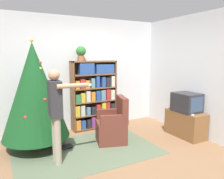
# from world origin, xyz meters

# --- Properties ---
(ground_plane) EXTENTS (14.00, 14.00, 0.00)m
(ground_plane) POSITION_xyz_m (0.00, 0.00, 0.00)
(ground_plane) COLOR #846042
(wall_back) EXTENTS (8.00, 0.10, 2.60)m
(wall_back) POSITION_xyz_m (0.00, 1.86, 1.30)
(wall_back) COLOR silver
(wall_back) RESTS_ON ground_plane
(wall_right) EXTENTS (0.10, 8.00, 2.60)m
(wall_right) POSITION_xyz_m (2.14, 0.00, 1.30)
(wall_right) COLOR silver
(wall_right) RESTS_ON ground_plane
(area_rug) EXTENTS (2.54, 1.62, 0.01)m
(area_rug) POSITION_xyz_m (-0.29, 0.53, 0.00)
(area_rug) COLOR #56664C
(area_rug) RESTS_ON ground_plane
(bookshelf) EXTENTS (1.08, 0.28, 1.61)m
(bookshelf) POSITION_xyz_m (0.35, 1.64, 0.81)
(bookshelf) COLOR brown
(bookshelf) RESTS_ON ground_plane
(tv_stand) EXTENTS (0.42, 0.85, 0.55)m
(tv_stand) POSITION_xyz_m (1.86, 0.23, 0.27)
(tv_stand) COLOR brown
(tv_stand) RESTS_ON ground_plane
(television) EXTENTS (0.43, 0.54, 0.40)m
(television) POSITION_xyz_m (1.86, 0.23, 0.75)
(television) COLOR #28282D
(television) RESTS_ON tv_stand
(game_remote) EXTENTS (0.04, 0.12, 0.02)m
(game_remote) POSITION_xyz_m (1.74, -0.03, 0.56)
(game_remote) COLOR white
(game_remote) RESTS_ON tv_stand
(christmas_tree) EXTENTS (1.22, 1.22, 2.03)m
(christmas_tree) POSITION_xyz_m (-1.07, 1.11, 1.09)
(christmas_tree) COLOR #4C3323
(christmas_tree) RESTS_ON ground_plane
(armchair) EXTENTS (0.71, 0.70, 0.92)m
(armchair) POSITION_xyz_m (0.34, 0.69, 0.32)
(armchair) COLOR brown
(armchair) RESTS_ON ground_plane
(standing_person) EXTENTS (0.62, 0.49, 1.52)m
(standing_person) POSITION_xyz_m (-0.87, 0.37, 0.90)
(standing_person) COLOR #9E937F
(standing_person) RESTS_ON ground_plane
(potted_plant) EXTENTS (0.22, 0.22, 0.33)m
(potted_plant) POSITION_xyz_m (0.04, 1.65, 1.80)
(potted_plant) COLOR #935B38
(potted_plant) RESTS_ON bookshelf
(book_pile_near_tree) EXTENTS (0.23, 0.17, 0.05)m
(book_pile_near_tree) POSITION_xyz_m (-0.59, 0.81, 0.03)
(book_pile_near_tree) COLOR #232328
(book_pile_near_tree) RESTS_ON ground_plane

